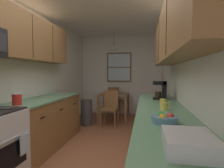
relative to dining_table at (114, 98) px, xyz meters
name	(u,v)px	position (x,y,z in m)	size (l,w,h in m)	color
ground_plane	(103,143)	(0.09, -1.81, -0.63)	(12.00, 12.00, 0.00)	#995B3D
wall_left	(38,77)	(-1.26, -1.81, 0.65)	(0.10, 9.00, 2.55)	white
wall_right	(178,77)	(1.44, -1.81, 0.65)	(0.10, 9.00, 2.55)	white
wall_back	(121,75)	(0.09, 0.84, 0.65)	(4.40, 0.10, 2.55)	white
ceiling_slab	(103,6)	(0.09, -1.81, 1.96)	(4.40, 9.00, 0.08)	white
counter_left	(46,122)	(-0.91, -2.13, -0.18)	(0.64, 1.86, 0.90)	olive
upper_cabinets_left	(35,40)	(-1.05, -2.18, 1.31)	(0.33, 1.94, 0.74)	olive
counter_right	(161,142)	(1.09, -2.76, -0.18)	(0.64, 3.27, 0.90)	olive
upper_cabinets_right	(176,33)	(1.23, -2.81, 1.20)	(0.33, 2.95, 0.66)	olive
dining_table	(114,98)	(0.00, 0.00, 0.00)	(0.81, 0.83, 0.75)	brown
dining_chair_near	(110,106)	(0.00, -0.62, -0.13)	(0.43, 0.43, 0.90)	olive
dining_chair_far	(114,99)	(-0.09, 0.62, -0.13)	(0.43, 0.43, 0.90)	olive
pendant_light	(114,48)	(0.00, 0.00, 1.45)	(0.25, 0.25, 0.53)	black
back_window	(119,67)	(0.04, 0.77, 0.92)	(0.80, 0.05, 0.95)	brown
trash_bin	(87,112)	(-0.61, -0.68, -0.29)	(0.29, 0.29, 0.67)	#3F3F42
storage_canister	(17,99)	(-0.91, -2.88, 0.36)	(0.13, 0.13, 0.17)	red
dish_towel	(25,144)	(-0.55, -3.23, -0.13)	(0.02, 0.16, 0.24)	silver
coffee_maker	(161,90)	(1.15, -1.95, 0.44)	(0.22, 0.18, 0.31)	black
mug_by_coffeemaker	(163,102)	(1.13, -2.56, 0.32)	(0.12, 0.09, 0.09)	#E5CC4C
mug_spare	(164,106)	(1.10, -2.89, 0.32)	(0.11, 0.08, 0.10)	#E5CC4C
fruit_bowl	(164,119)	(1.05, -3.47, 0.31)	(0.23, 0.23, 0.09)	#597F9E
dish_rack	(189,143)	(1.12, -4.07, 0.32)	(0.28, 0.34, 0.10)	silver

